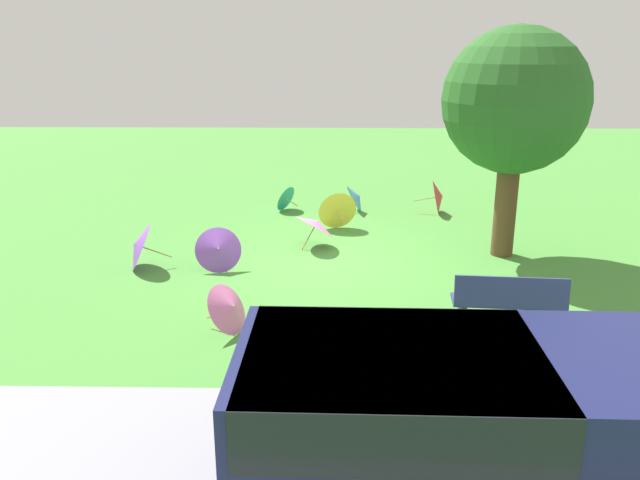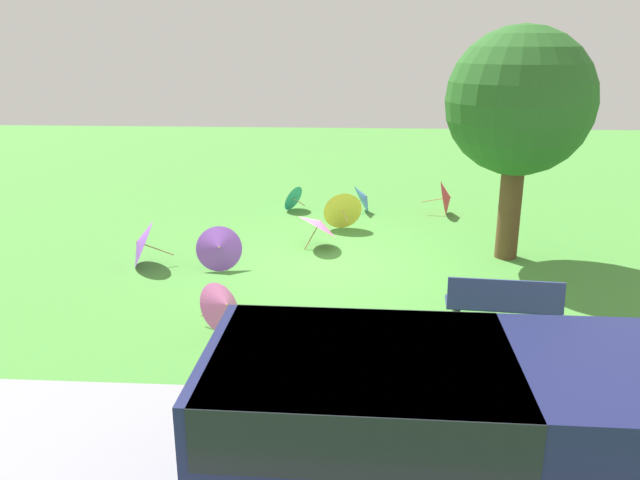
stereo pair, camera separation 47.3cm
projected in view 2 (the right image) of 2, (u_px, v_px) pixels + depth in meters
ground at (330, 263)px, 12.17m from camera, size 40.00×40.00×0.00m
van_dark at (448, 421)px, 5.52m from camera, size 4.63×2.19×1.53m
park_bench at (503, 306)px, 9.04m from camera, size 1.63×0.61×0.90m
shade_tree at (519, 103)px, 11.62m from camera, size 2.73×2.73×4.40m
parasol_purple_0 at (219, 248)px, 11.73m from camera, size 0.96×0.82×0.83m
parasol_teal_0 at (291, 197)px, 15.91m from camera, size 0.70×0.77×0.67m
parasol_yellow_0 at (342, 209)px, 14.31m from camera, size 0.96×0.82×0.90m
parasol_pink_0 at (223, 306)px, 9.24m from camera, size 0.78×0.92×0.75m
parasol_pink_1 at (319, 224)px, 12.94m from camera, size 1.14×1.17×0.81m
parasol_blue_0 at (364, 198)px, 15.72m from camera, size 0.82×0.81×0.72m
parasol_purple_1 at (140, 243)px, 11.87m from camera, size 0.95×1.04×0.92m
parasol_red_1 at (447, 198)px, 15.44m from camera, size 0.85×0.88×0.86m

